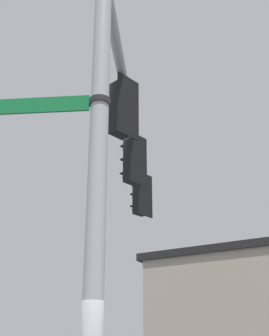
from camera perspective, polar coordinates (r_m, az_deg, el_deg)
The scene contains 6 objects.
signal_pole at distance 5.55m, azimuth -4.58°, elevation -1.25°, with size 0.23×0.23×7.83m, color #ADB2B7.
mast_arm at distance 10.61m, azimuth -0.41°, elevation 5.82°, with size 0.19×0.19×8.31m, color #ADB2B7.
traffic_light_nearest_pole at distance 8.63m, azimuth -1.71°, elevation 7.19°, with size 0.54×0.49×1.31m.
traffic_light_mid_inner at distance 10.70m, azimuth -0.26°, elevation 0.82°, with size 0.54×0.49×1.31m.
traffic_light_mid_outer at distance 12.86m, azimuth 0.71°, elevation -3.45°, with size 0.54×0.49×1.31m.
street_name_sign at distance 6.10m, azimuth -8.27°, elevation 7.76°, with size 0.97×1.20×0.22m.
Camera 1 is at (-3.45, -3.81, 1.83)m, focal length 49.79 mm.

